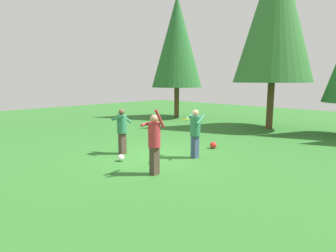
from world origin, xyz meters
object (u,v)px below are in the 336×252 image
Objects in this scene: ball_white at (121,158)px; tree_far_left at (177,42)px; person_bystander at (122,128)px; ball_red at (213,145)px; tree_center at (276,12)px; person_catcher at (195,130)px; frisbee at (185,119)px; person_thrower at (154,139)px.

tree_far_left reaches higher than ball_white.
person_bystander is 6.15× the size of ball_red.
person_bystander is 0.17× the size of tree_center.
tree_center is 1.17× the size of tree_far_left.
person_catcher is 6.27× the size of ball_red.
frisbee is 2.43m from ball_white.
ball_white is 0.03× the size of tree_far_left.
person_bystander is 3.55m from ball_red.
person_bystander reaches higher than ball_red.
person_catcher is at bearing 15.81° from person_bystander.
person_bystander is 1.26m from ball_white.
frisbee is 0.03× the size of tree_far_left.
tree_far_left is (-7.63, 8.10, 3.76)m from frisbee.
tree_far_left is at bearing -145.85° from person_catcher.
person_catcher is 11.34m from tree_far_left.
tree_far_left is (-7.74, 9.52, 4.16)m from person_thrower.
person_thrower is 12.95m from tree_far_left.
person_thrower is 2.56m from person_bystander.
ball_white is at bearing -56.52° from person_bystander.
tree_center is (0.73, 9.42, 5.94)m from ball_white.
tree_far_left reaches higher than frisbee.
person_catcher is at bearing 53.15° from ball_white.
ball_white is (-1.62, -1.28, -1.29)m from frisbee.
person_thrower reaches higher than person_bystander.
ball_white is (-1.73, 0.14, -0.89)m from person_thrower.
frisbee is at bearing -46.72° from tree_far_left.
ball_red is at bearing 71.54° from ball_white.
frisbee reaches higher than ball_white.
tree_center reaches higher than ball_white.
ball_red is at bearing 40.89° from person_bystander.
tree_center reaches higher than person_catcher.
person_thrower is 0.19× the size of tree_center.
tree_center is at bearing 174.61° from person_catcher.
person_bystander is 2.47m from frisbee.
frisbee is 9.42m from tree_center.
person_bystander is at bearing -58.88° from tree_far_left.
person_thrower is 10.86m from tree_center.
person_bystander reaches higher than ball_white.
person_thrower is 3.79m from ball_red.
frisbee is 1.30× the size of ball_white.
person_catcher reaches higher than person_bystander.
person_catcher is 1.77m from ball_red.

